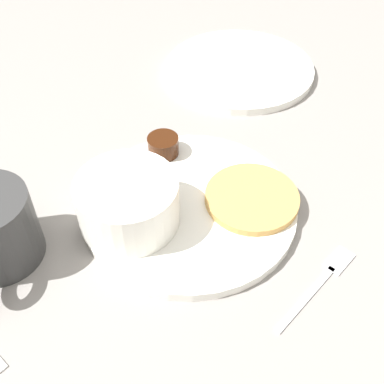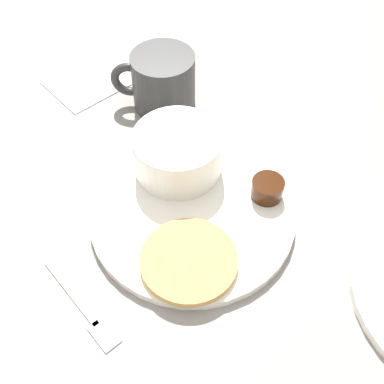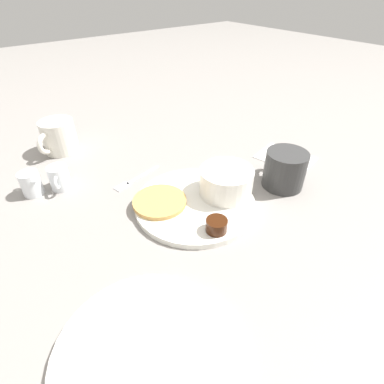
{
  "view_description": "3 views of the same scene",
  "coord_description": "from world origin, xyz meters",
  "views": [
    {
      "loc": [
        0.32,
        -0.22,
        0.43
      ],
      "look_at": [
        -0.0,
        0.01,
        0.02
      ],
      "focal_mm": 45.0,
      "sensor_mm": 36.0,
      "label": 1
    },
    {
      "loc": [
        0.17,
        0.31,
        0.49
      ],
      "look_at": [
        -0.0,
        -0.01,
        0.04
      ],
      "focal_mm": 45.0,
      "sensor_mm": 36.0,
      "label": 2
    },
    {
      "loc": [
        -0.38,
        0.31,
        0.4
      ],
      "look_at": [
        -0.01,
        0.02,
        0.05
      ],
      "focal_mm": 28.0,
      "sensor_mm": 36.0,
      "label": 3
    }
  ],
  "objects": [
    {
      "name": "ground_plane",
      "position": [
        0.0,
        0.0,
        0.0
      ],
      "size": [
        4.0,
        4.0,
        0.0
      ],
      "primitive_type": "plane",
      "color": "gray"
    },
    {
      "name": "plate",
      "position": [
        0.0,
        0.0,
        0.01
      ],
      "size": [
        0.25,
        0.25,
        0.01
      ],
      "color": "white",
      "rests_on": "ground_plane"
    },
    {
      "name": "fork",
      "position": [
        0.16,
        0.06,
        0.0
      ],
      "size": [
        0.04,
        0.13,
        0.0
      ],
      "color": "silver",
      "rests_on": "ground_plane"
    },
    {
      "name": "pancake_stack",
      "position": [
        0.04,
        0.06,
        0.02
      ],
      "size": [
        0.11,
        0.11,
        0.01
      ],
      "color": "tan",
      "rests_on": "plate"
    },
    {
      "name": "coffee_mug",
      "position": [
        -0.06,
        -0.21,
        0.04
      ],
      "size": [
        0.12,
        0.09,
        0.08
      ],
      "color": "#333333",
      "rests_on": "ground_plane"
    },
    {
      "name": "syrup_cup",
      "position": [
        -0.09,
        0.02,
        0.02
      ],
      "size": [
        0.04,
        0.04,
        0.02
      ],
      "color": "#38190A",
      "rests_on": "plate"
    },
    {
      "name": "napkin",
      "position": [
        0.01,
        -0.31,
        0.0
      ],
      "size": [
        0.16,
        0.13,
        0.0
      ],
      "color": "white",
      "rests_on": "ground_plane"
    },
    {
      "name": "butter_ramekin",
      "position": [
        -0.04,
        -0.09,
        0.03
      ],
      "size": [
        0.04,
        0.04,
        0.04
      ],
      "color": "white",
      "rests_on": "plate"
    },
    {
      "name": "bowl",
      "position": [
        -0.02,
        -0.07,
        0.04
      ],
      "size": [
        0.11,
        0.11,
        0.06
      ],
      "color": "white",
      "rests_on": "plate"
    }
  ]
}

